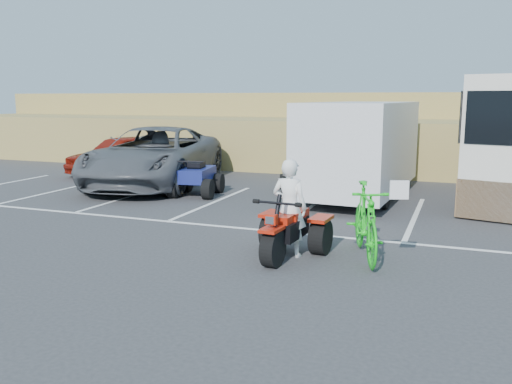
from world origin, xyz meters
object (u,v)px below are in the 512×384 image
(quad_atv_blue, at_px, (197,195))
(quad_atv_green, at_px, (298,192))
(grey_pickup, at_px, (155,156))
(rider, at_px, (289,208))
(cargo_trailer, at_px, (361,146))
(green_dirt_bike, at_px, (366,221))
(red_trike_atv, at_px, (286,258))
(red_car, at_px, (121,154))

(quad_atv_blue, bearing_deg, quad_atv_green, 22.95)
(quad_atv_green, bearing_deg, grey_pickup, 163.44)
(rider, xyz_separation_m, quad_atv_green, (-1.82, 6.66, -0.90))
(rider, height_order, grey_pickup, grey_pickup)
(cargo_trailer, xyz_separation_m, quad_atv_blue, (-4.58, -1.46, -1.49))
(rider, xyz_separation_m, green_dirt_bike, (1.33, 0.35, -0.22))
(grey_pickup, bearing_deg, quad_atv_green, -6.71)
(quad_atv_green, bearing_deg, rider, -95.46)
(red_trike_atv, xyz_separation_m, red_car, (-9.34, 8.37, 0.74))
(red_trike_atv, height_order, red_car, red_car)
(grey_pickup, xyz_separation_m, red_car, (-2.67, 1.92, -0.22))
(green_dirt_bike, xyz_separation_m, red_car, (-10.68, 7.87, 0.06))
(grey_pickup, distance_m, quad_atv_green, 4.97)
(green_dirt_bike, relative_size, cargo_trailer, 0.38)
(cargo_trailer, height_order, quad_atv_green, cargo_trailer)
(green_dirt_bike, height_order, cargo_trailer, cargo_trailer)
(red_car, relative_size, quad_atv_blue, 2.54)
(green_dirt_bike, height_order, quad_atv_green, green_dirt_bike)
(red_trike_atv, height_order, grey_pickup, grey_pickup)
(green_dirt_bike, relative_size, red_car, 0.52)
(cargo_trailer, distance_m, quad_atv_blue, 5.04)
(grey_pickup, height_order, red_car, grey_pickup)
(rider, bearing_deg, quad_atv_green, -70.50)
(red_trike_atv, bearing_deg, quad_atv_green, 109.10)
(cargo_trailer, bearing_deg, red_trike_atv, -87.99)
(rider, relative_size, green_dirt_bike, 0.79)
(green_dirt_bike, xyz_separation_m, quad_atv_blue, (-5.79, 4.65, -0.68))
(quad_atv_green, bearing_deg, quad_atv_blue, -168.58)
(red_trike_atv, xyz_separation_m, cargo_trailer, (0.14, 6.62, 1.49))
(grey_pickup, bearing_deg, red_trike_atv, -54.93)
(rider, bearing_deg, green_dirt_bike, -160.91)
(red_trike_atv, height_order, quad_atv_blue, red_trike_atv)
(red_car, height_order, cargo_trailer, cargo_trailer)
(grey_pickup, distance_m, quad_atv_blue, 2.75)
(rider, relative_size, red_car, 0.42)
(cargo_trailer, distance_m, quad_atv_green, 2.45)
(quad_atv_blue, bearing_deg, cargo_trailer, 8.50)
(rider, xyz_separation_m, cargo_trailer, (0.12, 6.47, 0.59))
(green_dirt_bike, relative_size, grey_pickup, 0.33)
(green_dirt_bike, bearing_deg, cargo_trailer, 82.56)
(rider, distance_m, grey_pickup, 9.19)
(rider, bearing_deg, quad_atv_blue, -44.05)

